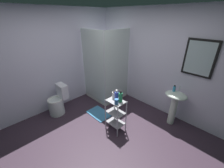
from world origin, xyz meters
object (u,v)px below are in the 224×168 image
at_px(lotion_bottle_white, 114,95).
at_px(rinse_cup, 116,102).
at_px(shower_stall, 106,84).
at_px(storage_cart, 116,113).
at_px(toilet, 58,102).
at_px(pedestal_sink, 175,102).
at_px(bath_mat, 99,113).
at_px(hand_soap_bottle, 174,89).
at_px(shampoo_bottle_blue, 116,96).
at_px(body_wash_bottle_green, 121,97).

height_order(lotion_bottle_white, rinse_cup, lotion_bottle_white).
distance_m(shower_stall, storage_cart, 1.38).
bearing_deg(toilet, shower_stall, 77.90).
height_order(pedestal_sink, storage_cart, pedestal_sink).
bearing_deg(bath_mat, shower_stall, 124.76).
height_order(hand_soap_bottle, shampoo_bottle_blue, shampoo_bottle_blue).
height_order(shower_stall, bath_mat, shower_stall).
xyz_separation_m(shower_stall, toilet, (-0.30, -1.38, -0.15)).
relative_size(shower_stall, storage_cart, 2.70).
bearing_deg(hand_soap_bottle, toilet, -141.18).
xyz_separation_m(toilet, body_wash_bottle_green, (1.53, 0.66, 0.53)).
height_order(toilet, bath_mat, toilet).
height_order(pedestal_sink, toilet, pedestal_sink).
xyz_separation_m(rinse_cup, bath_mat, (-0.76, 0.16, -0.79)).
bearing_deg(storage_cart, hand_soap_bottle, 58.00).
bearing_deg(lotion_bottle_white, hand_soap_bottle, 53.40).
distance_m(shower_stall, hand_soap_bottle, 1.91).
height_order(toilet, shampoo_bottle_blue, shampoo_bottle_blue).
height_order(toilet, lotion_bottle_white, lotion_bottle_white).
bearing_deg(storage_cart, pedestal_sink, 54.76).
distance_m(shower_stall, rinse_cup, 1.53).
bearing_deg(rinse_cup, toilet, -160.43).
relative_size(shower_stall, hand_soap_bottle, 14.08).
bearing_deg(shampoo_bottle_blue, pedestal_sink, 54.50).
distance_m(body_wash_bottle_green, shampoo_bottle_blue, 0.09).
bearing_deg(storage_cart, lotion_bottle_white, 156.25).
bearing_deg(body_wash_bottle_green, storage_cart, -152.58).
distance_m(shampoo_bottle_blue, rinse_cup, 0.13).
distance_m(shampoo_bottle_blue, bath_mat, 1.08).
relative_size(toilet, body_wash_bottle_green, 3.13).
height_order(lotion_bottle_white, bath_mat, lotion_bottle_white).
height_order(shower_stall, shampoo_bottle_blue, shower_stall).
xyz_separation_m(shower_stall, rinse_cup, (1.23, -0.84, 0.33)).
relative_size(pedestal_sink, body_wash_bottle_green, 3.33).
distance_m(shower_stall, shampoo_bottle_blue, 1.43).
height_order(pedestal_sink, body_wash_bottle_green, body_wash_bottle_green).
height_order(hand_soap_bottle, body_wash_bottle_green, body_wash_bottle_green).
height_order(pedestal_sink, lotion_bottle_white, lotion_bottle_white).
bearing_deg(pedestal_sink, shower_stall, -170.71).
relative_size(pedestal_sink, bath_mat, 1.35).
relative_size(toilet, hand_soap_bottle, 5.35).
bearing_deg(pedestal_sink, hand_soap_bottle, 166.11).
distance_m(hand_soap_bottle, bath_mat, 1.90).
bearing_deg(hand_soap_bottle, lotion_bottle_white, -126.60).
xyz_separation_m(shampoo_bottle_blue, rinse_cup, (0.08, -0.09, -0.05)).
distance_m(toilet, bath_mat, 1.08).
height_order(pedestal_sink, rinse_cup, rinse_cup).
bearing_deg(shower_stall, hand_soap_bottle, 10.24).
height_order(toilet, hand_soap_bottle, hand_soap_bottle).
relative_size(pedestal_sink, storage_cart, 1.09).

